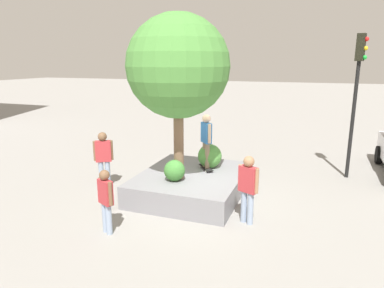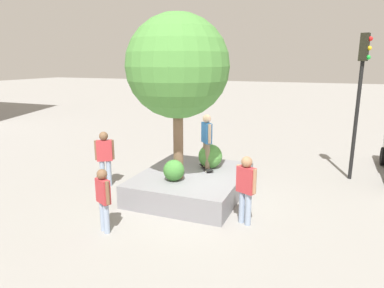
% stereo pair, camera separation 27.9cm
% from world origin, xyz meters
% --- Properties ---
extents(ground_plane, '(120.00, 120.00, 0.00)m').
position_xyz_m(ground_plane, '(0.00, 0.00, 0.00)').
color(ground_plane, gray).
extents(planter_ledge, '(3.57, 2.95, 0.65)m').
position_xyz_m(planter_ledge, '(-0.43, -0.27, 0.32)').
color(planter_ledge, gray).
rests_on(planter_ledge, ground).
extents(plaza_tree, '(2.78, 2.78, 4.52)m').
position_xyz_m(plaza_tree, '(0.11, -0.47, 3.76)').
color(plaza_tree, brown).
rests_on(plaza_tree, planter_ledge).
extents(boxwood_shrub, '(0.75, 0.75, 0.75)m').
position_xyz_m(boxwood_shrub, '(-1.16, 0.06, 1.02)').
color(boxwood_shrub, '#4C8C3D').
rests_on(boxwood_shrub, planter_ledge).
extents(hedge_clump, '(0.59, 0.59, 0.59)m').
position_xyz_m(hedge_clump, '(0.35, -0.51, 0.94)').
color(hedge_clump, '#3D7A33').
rests_on(hedge_clump, planter_ledge).
extents(skateboard, '(0.76, 0.65, 0.07)m').
position_xyz_m(skateboard, '(-0.93, 0.01, 0.70)').
color(skateboard, black).
rests_on(skateboard, planter_ledge).
extents(skateboarder, '(0.46, 0.43, 1.65)m').
position_xyz_m(skateboarder, '(-0.93, 0.01, 1.67)').
color(skateboarder, '#847056').
rests_on(skateboarder, skateboard).
extents(traffic_light_median, '(0.33, 0.37, 4.76)m').
position_xyz_m(traffic_light_median, '(-3.69, 4.25, 3.23)').
color(traffic_light_median, black).
rests_on(traffic_light_median, ground).
extents(bystander_watching, '(0.37, 0.54, 1.72)m').
position_xyz_m(bystander_watching, '(0.92, 1.67, 0.99)').
color(bystander_watching, '#8C9EB7').
rests_on(bystander_watching, ground).
extents(passerby_with_bag, '(0.34, 0.48, 1.54)m').
position_xyz_m(passerby_with_bag, '(2.55, -1.28, 0.89)').
color(passerby_with_bag, '#8C9EB7').
rests_on(passerby_with_bag, ground).
extents(pedestrian_crossing, '(0.42, 0.53, 1.78)m').
position_xyz_m(pedestrian_crossing, '(-0.04, -3.08, 1.03)').
color(pedestrian_crossing, '#8C9EB7').
rests_on(pedestrian_crossing, ground).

